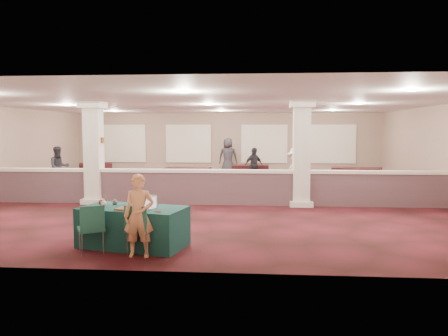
# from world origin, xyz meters

# --- Properties ---
(ground) EXTENTS (16.00, 16.00, 0.00)m
(ground) POSITION_xyz_m (0.00, 0.00, 0.00)
(ground) COLOR #4A121B
(ground) RESTS_ON ground
(wall_back) EXTENTS (16.00, 0.04, 3.20)m
(wall_back) POSITION_xyz_m (0.00, 8.00, 1.60)
(wall_back) COLOR gray
(wall_back) RESTS_ON ground
(wall_front) EXTENTS (16.00, 0.04, 3.20)m
(wall_front) POSITION_xyz_m (0.00, -8.00, 1.60)
(wall_front) COLOR gray
(wall_front) RESTS_ON ground
(ceiling) EXTENTS (16.00, 16.00, 0.02)m
(ceiling) POSITION_xyz_m (0.00, 0.00, 3.20)
(ceiling) COLOR silver
(ceiling) RESTS_ON wall_back
(partition_wall) EXTENTS (15.60, 0.28, 1.10)m
(partition_wall) POSITION_xyz_m (0.00, -1.50, 0.57)
(partition_wall) COLOR #53383B
(partition_wall) RESTS_ON ground
(column_left) EXTENTS (0.72, 0.72, 3.20)m
(column_left) POSITION_xyz_m (-3.50, -1.50, 1.64)
(column_left) COLOR white
(column_left) RESTS_ON ground
(column_right) EXTENTS (0.72, 0.72, 3.20)m
(column_right) POSITION_xyz_m (3.00, -1.50, 1.64)
(column_right) COLOR white
(column_right) RESTS_ON ground
(sconce_left) EXTENTS (0.12, 0.12, 0.18)m
(sconce_left) POSITION_xyz_m (-3.78, -1.50, 2.00)
(sconce_left) COLOR brown
(sconce_left) RESTS_ON column_left
(sconce_right) EXTENTS (0.12, 0.12, 0.18)m
(sconce_right) POSITION_xyz_m (-3.22, -1.50, 2.00)
(sconce_right) COLOR brown
(sconce_right) RESTS_ON column_left
(near_table) EXTENTS (2.23, 1.47, 0.79)m
(near_table) POSITION_xyz_m (-0.80, -6.50, 0.39)
(near_table) COLOR #0E3530
(near_table) RESTS_ON ground
(conf_chair_main) EXTENTS (0.57, 0.57, 0.94)m
(conf_chair_main) POSITION_xyz_m (-0.51, -7.09, 0.55)
(conf_chair_main) COLOR #1C534A
(conf_chair_main) RESTS_ON ground
(conf_chair_side) EXTENTS (0.63, 0.63, 0.93)m
(conf_chair_side) POSITION_xyz_m (-1.42, -7.08, 0.55)
(conf_chair_side) COLOR #1C534A
(conf_chair_side) RESTS_ON ground
(woman) EXTENTS (0.57, 0.39, 1.53)m
(woman) POSITION_xyz_m (-0.48, -7.20, 0.77)
(woman) COLOR #E9A965
(woman) RESTS_ON ground
(far_table_front_left) EXTENTS (1.96, 1.41, 0.72)m
(far_table_front_left) POSITION_xyz_m (-4.77, 0.30, 0.36)
(far_table_front_left) COLOR black
(far_table_front_left) RESTS_ON ground
(far_table_front_center) EXTENTS (1.91, 1.00, 0.76)m
(far_table_front_center) POSITION_xyz_m (-1.24, 3.00, 0.38)
(far_table_front_center) COLOR black
(far_table_front_center) RESTS_ON ground
(far_table_front_right) EXTENTS (1.86, 1.24, 0.69)m
(far_table_front_right) POSITION_xyz_m (2.50, 0.61, 0.35)
(far_table_front_right) COLOR black
(far_table_front_right) RESTS_ON ground
(far_table_back_left) EXTENTS (1.77, 1.29, 0.65)m
(far_table_back_left) POSITION_xyz_m (-6.50, 6.50, 0.32)
(far_table_back_left) COLOR black
(far_table_back_left) RESTS_ON ground
(far_table_back_center) EXTENTS (1.71, 0.87, 0.69)m
(far_table_back_center) POSITION_xyz_m (1.32, 5.47, 0.34)
(far_table_back_center) COLOR black
(far_table_back_center) RESTS_ON ground
(far_table_back_right) EXTENTS (2.14, 1.45, 0.79)m
(far_table_back_right) POSITION_xyz_m (5.71, 3.20, 0.40)
(far_table_back_right) COLOR black
(far_table_back_right) RESTS_ON ground
(attendee_a) EXTENTS (0.89, 0.86, 1.66)m
(attendee_a) POSITION_xyz_m (-6.28, 1.94, 0.83)
(attendee_a) COLOR black
(attendee_a) RESTS_ON ground
(attendee_b) EXTENTS (1.20, 1.09, 1.75)m
(attendee_b) POSITION_xyz_m (3.00, 0.00, 0.87)
(attendee_b) COLOR silver
(attendee_b) RESTS_ON ground
(attendee_c) EXTENTS (1.01, 0.89, 1.57)m
(attendee_c) POSITION_xyz_m (1.50, 3.88, 0.78)
(attendee_c) COLOR black
(attendee_c) RESTS_ON ground
(attendee_d) EXTENTS (0.98, 0.56, 1.93)m
(attendee_d) POSITION_xyz_m (0.18, 6.90, 0.97)
(attendee_d) COLOR black
(attendee_d) RESTS_ON ground
(laptop_base) EXTENTS (0.40, 0.32, 0.02)m
(laptop_base) POSITION_xyz_m (-0.49, -6.63, 0.80)
(laptop_base) COLOR silver
(laptop_base) RESTS_ON near_table
(laptop_screen) EXTENTS (0.35, 0.09, 0.24)m
(laptop_screen) POSITION_xyz_m (-0.47, -6.50, 0.93)
(laptop_screen) COLOR silver
(laptop_screen) RESTS_ON near_table
(screen_glow) EXTENTS (0.32, 0.08, 0.21)m
(screen_glow) POSITION_xyz_m (-0.47, -6.51, 0.91)
(screen_glow) COLOR #D1E3FB
(screen_glow) RESTS_ON near_table
(knitting) EXTENTS (0.49, 0.41, 0.03)m
(knitting) POSITION_xyz_m (-0.81, -6.78, 0.81)
(knitting) COLOR #AD491B
(knitting) RESTS_ON near_table
(yarn_cream) EXTENTS (0.12, 0.12, 0.12)m
(yarn_cream) POSITION_xyz_m (-1.40, -6.47, 0.85)
(yarn_cream) COLOR beige
(yarn_cream) RESTS_ON near_table
(yarn_red) EXTENTS (0.11, 0.11, 0.11)m
(yarn_red) POSITION_xyz_m (-1.52, -6.28, 0.84)
(yarn_red) COLOR maroon
(yarn_red) RESTS_ON near_table
(yarn_grey) EXTENTS (0.11, 0.11, 0.11)m
(yarn_grey) POSITION_xyz_m (-1.24, -6.26, 0.85)
(yarn_grey) COLOR #48484D
(yarn_grey) RESTS_ON near_table
(scissors) EXTENTS (0.13, 0.06, 0.01)m
(scissors) POSITION_xyz_m (-0.18, -6.95, 0.80)
(scissors) COLOR #AE1912
(scissors) RESTS_ON near_table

